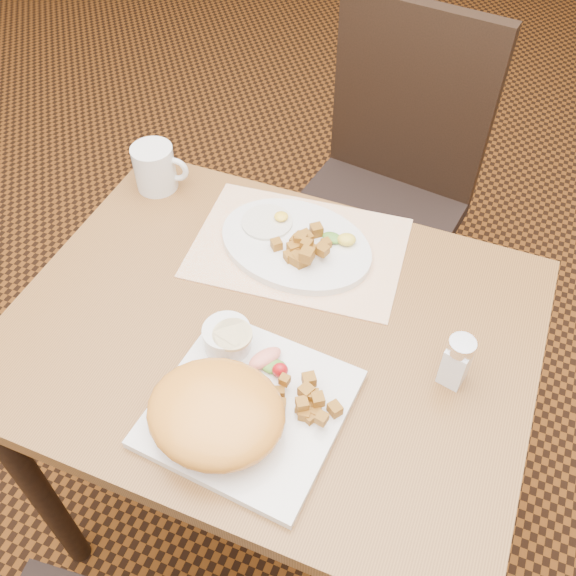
# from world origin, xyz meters

# --- Properties ---
(ground) EXTENTS (8.00, 8.00, 0.00)m
(ground) POSITION_xyz_m (0.00, 0.00, 0.00)
(ground) COLOR black
(ground) RESTS_ON ground
(table) EXTENTS (0.90, 0.70, 0.75)m
(table) POSITION_xyz_m (0.00, 0.00, 0.64)
(table) COLOR brown
(table) RESTS_ON ground
(chair_far) EXTENTS (0.47, 0.48, 0.97)m
(chair_far) POSITION_xyz_m (0.02, 0.71, 0.54)
(chair_far) COLOR black
(chair_far) RESTS_ON ground
(placemat) EXTENTS (0.43, 0.32, 0.00)m
(placemat) POSITION_xyz_m (-0.02, 0.20, 0.75)
(placemat) COLOR white
(placemat) RESTS_ON table
(plate_square) EXTENTS (0.30, 0.30, 0.02)m
(plate_square) POSITION_xyz_m (0.04, -0.17, 0.76)
(plate_square) COLOR silver
(plate_square) RESTS_ON table
(plate_oval) EXTENTS (0.34, 0.27, 0.02)m
(plate_oval) POSITION_xyz_m (-0.03, 0.19, 0.76)
(plate_oval) COLOR silver
(plate_oval) RESTS_ON placemat
(hollandaise_mound) EXTENTS (0.21, 0.19, 0.08)m
(hollandaise_mound) POSITION_xyz_m (0.01, -0.22, 0.80)
(hollandaise_mound) COLOR orange
(hollandaise_mound) RESTS_ON plate_square
(ramekin) EXTENTS (0.08, 0.08, 0.04)m
(ramekin) POSITION_xyz_m (-0.04, -0.07, 0.79)
(ramekin) COLOR silver
(ramekin) RESTS_ON plate_square
(garnish_sq) EXTENTS (0.08, 0.07, 0.03)m
(garnish_sq) POSITION_xyz_m (0.04, -0.09, 0.78)
(garnish_sq) COLOR #387223
(garnish_sq) RESTS_ON plate_square
(fried_egg) EXTENTS (0.10, 0.10, 0.02)m
(fried_egg) POSITION_xyz_m (-0.10, 0.22, 0.77)
(fried_egg) COLOR white
(fried_egg) RESTS_ON plate_oval
(garnish_ov) EXTENTS (0.07, 0.04, 0.02)m
(garnish_ov) POSITION_xyz_m (0.05, 0.22, 0.78)
(garnish_ov) COLOR #387223
(garnish_ov) RESTS_ON plate_oval
(salt_shaker) EXTENTS (0.05, 0.05, 0.10)m
(salt_shaker) POSITION_xyz_m (0.32, 0.01, 0.80)
(salt_shaker) COLOR white
(salt_shaker) RESTS_ON table
(coffee_mug) EXTENTS (0.12, 0.09, 0.10)m
(coffee_mug) POSITION_xyz_m (-0.37, 0.26, 0.80)
(coffee_mug) COLOR silver
(coffee_mug) RESTS_ON table
(home_fries_sq) EXTENTS (0.11, 0.10, 0.04)m
(home_fries_sq) POSITION_xyz_m (0.12, -0.14, 0.78)
(home_fries_sq) COLOR #A4691A
(home_fries_sq) RESTS_ON plate_square
(home_fries_ov) EXTENTS (0.12, 0.12, 0.04)m
(home_fries_ov) POSITION_xyz_m (-0.01, 0.17, 0.78)
(home_fries_ov) COLOR #A4691A
(home_fries_ov) RESTS_ON plate_oval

